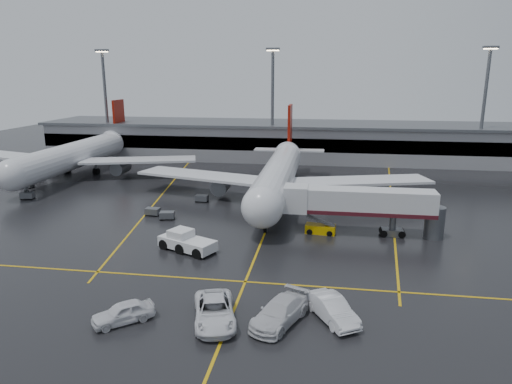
# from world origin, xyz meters

# --- Properties ---
(ground) EXTENTS (220.00, 220.00, 0.00)m
(ground) POSITION_xyz_m (0.00, 0.00, 0.00)
(ground) COLOR black
(ground) RESTS_ON ground
(apron_line_centre) EXTENTS (0.25, 90.00, 0.02)m
(apron_line_centre) POSITION_xyz_m (0.00, 0.00, 0.01)
(apron_line_centre) COLOR gold
(apron_line_centre) RESTS_ON ground
(apron_line_stop) EXTENTS (60.00, 0.25, 0.02)m
(apron_line_stop) POSITION_xyz_m (0.00, -22.00, 0.01)
(apron_line_stop) COLOR gold
(apron_line_stop) RESTS_ON ground
(apron_line_left) EXTENTS (9.99, 69.35, 0.02)m
(apron_line_left) POSITION_xyz_m (-20.00, 10.00, 0.01)
(apron_line_left) COLOR gold
(apron_line_left) RESTS_ON ground
(apron_line_right) EXTENTS (7.57, 69.64, 0.02)m
(apron_line_right) POSITION_xyz_m (18.00, 10.00, 0.01)
(apron_line_right) COLOR gold
(apron_line_right) RESTS_ON ground
(terminal) EXTENTS (122.00, 19.00, 8.60)m
(terminal) POSITION_xyz_m (0.00, 47.93, 4.32)
(terminal) COLOR gray
(terminal) RESTS_ON ground
(light_mast_left) EXTENTS (3.00, 1.20, 25.45)m
(light_mast_left) POSITION_xyz_m (-45.00, 42.00, 14.47)
(light_mast_left) COLOR #595B60
(light_mast_left) RESTS_ON ground
(light_mast_mid) EXTENTS (3.00, 1.20, 25.45)m
(light_mast_mid) POSITION_xyz_m (-5.00, 42.00, 14.47)
(light_mast_mid) COLOR #595B60
(light_mast_mid) RESTS_ON ground
(light_mast_right) EXTENTS (3.00, 1.20, 25.45)m
(light_mast_right) POSITION_xyz_m (40.00, 42.00, 14.47)
(light_mast_right) COLOR #595B60
(light_mast_right) RESTS_ON ground
(main_airliner) EXTENTS (48.80, 45.60, 14.10)m
(main_airliner) POSITION_xyz_m (0.00, 9.70, 4.21)
(main_airliner) COLOR silver
(main_airliner) RESTS_ON ground
(second_airliner) EXTENTS (48.80, 45.60, 14.10)m
(second_airliner) POSITION_xyz_m (-42.00, 21.70, 4.21)
(second_airliner) COLOR silver
(second_airliner) RESTS_ON ground
(jet_bridge) EXTENTS (19.90, 3.40, 6.05)m
(jet_bridge) POSITION_xyz_m (11.87, -6.00, 3.93)
(jet_bridge) COLOR silver
(jet_bridge) RESTS_ON ground
(pushback_tractor) EXTENTS (7.38, 5.37, 2.45)m
(pushback_tractor) POSITION_xyz_m (-8.23, -14.69, 0.98)
(pushback_tractor) COLOR white
(pushback_tractor) RESTS_ON ground
(belt_loader) EXTENTS (3.95, 2.15, 2.40)m
(belt_loader) POSITION_xyz_m (7.03, -6.46, 0.59)
(belt_loader) COLOR #CE9D06
(belt_loader) RESTS_ON ground
(service_van_a) EXTENTS (5.02, 7.59, 1.94)m
(service_van_a) POSITION_xyz_m (-1.17, -29.82, 0.97)
(service_van_a) COLOR white
(service_van_a) RESTS_ON ground
(service_van_b) EXTENTS (5.15, 7.22, 1.94)m
(service_van_b) POSITION_xyz_m (4.13, -29.17, 0.97)
(service_van_b) COLOR silver
(service_van_b) RESTS_ON ground
(service_van_c) EXTENTS (4.83, 6.17, 1.96)m
(service_van_c) POSITION_xyz_m (8.35, -27.98, 0.98)
(service_van_c) COLOR white
(service_van_c) RESTS_ON ground
(service_van_d) EXTENTS (5.20, 4.79, 1.72)m
(service_van_d) POSITION_xyz_m (-8.57, -30.99, 0.86)
(service_van_d) COLOR white
(service_van_d) RESTS_ON ground
(baggage_cart_a) EXTENTS (2.21, 1.66, 1.12)m
(baggage_cart_a) POSITION_xyz_m (-14.37, -3.80, 0.63)
(baggage_cart_a) COLOR #595B60
(baggage_cart_a) RESTS_ON ground
(baggage_cart_b) EXTENTS (2.09, 1.44, 1.12)m
(baggage_cart_b) POSITION_xyz_m (-17.04, -2.32, 0.63)
(baggage_cart_b) COLOR #595B60
(baggage_cart_b) RESTS_ON ground
(baggage_cart_c) EXTENTS (2.06, 1.39, 1.12)m
(baggage_cart_c) POSITION_xyz_m (-11.98, 5.91, 0.63)
(baggage_cart_c) COLOR #595B60
(baggage_cart_c) RESTS_ON ground
(baggage_cart_d) EXTENTS (2.03, 1.34, 1.12)m
(baggage_cart_d) POSITION_xyz_m (-45.52, 10.28, 0.63)
(baggage_cart_d) COLOR #595B60
(baggage_cart_d) RESTS_ON ground
(baggage_cart_e) EXTENTS (2.19, 1.62, 1.12)m
(baggage_cart_e) POSITION_xyz_m (-40.62, 3.23, 0.63)
(baggage_cart_e) COLOR #595B60
(baggage_cart_e) RESTS_ON ground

